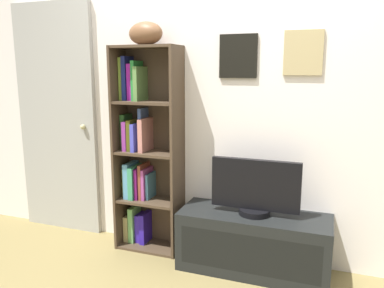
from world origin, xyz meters
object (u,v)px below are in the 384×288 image
Objects in this scene: bookshelf at (143,153)px; door at (57,120)px; television at (255,188)px; football at (146,33)px; tv_stand at (253,242)px.

bookshelf is 0.81× the size of door.
door is at bearing 174.40° from television.
bookshelf is 0.93m from television.
football is 0.14× the size of door.
bookshelf is at bearing 152.17° from football.
door reaches higher than television.
tv_stand is at bearing -6.45° from bookshelf.
bookshelf is at bearing -4.79° from door.
football is 1.17m from door.
door is (-0.93, 0.10, -0.69)m from football.
bookshelf is 0.91m from football.
bookshelf reaches higher than tv_stand.
tv_stand is at bearing -5.64° from door.
football is 0.46× the size of television.
door is (-1.79, 0.18, 0.77)m from tv_stand.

